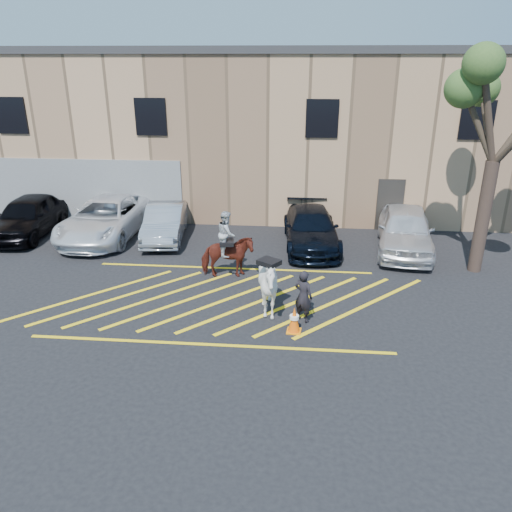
# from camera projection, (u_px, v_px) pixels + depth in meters

# --- Properties ---
(ground) EXTENTS (90.00, 90.00, 0.00)m
(ground) POSITION_uv_depth(u_px,v_px,m) (225.00, 296.00, 15.41)
(ground) COLOR black
(ground) RESTS_ON ground
(car_black_suv) EXTENTS (2.08, 4.79, 1.61)m
(car_black_suv) POSITION_uv_depth(u_px,v_px,m) (28.00, 216.00, 20.51)
(car_black_suv) COLOR black
(car_black_suv) RESTS_ON ground
(car_white_pickup) EXTENTS (2.79, 5.73, 1.57)m
(car_white_pickup) POSITION_uv_depth(u_px,v_px,m) (106.00, 218.00, 20.30)
(car_white_pickup) COLOR white
(car_white_pickup) RESTS_ON ground
(car_silver_sedan) EXTENTS (1.95, 4.31, 1.37)m
(car_silver_sedan) POSITION_uv_depth(u_px,v_px,m) (165.00, 222.00, 20.12)
(car_silver_sedan) COLOR #9BA0A9
(car_silver_sedan) RESTS_ON ground
(car_blue_suv) EXTENTS (2.35, 5.03, 1.42)m
(car_blue_suv) POSITION_uv_depth(u_px,v_px,m) (311.00, 228.00, 19.31)
(car_blue_suv) COLOR black
(car_blue_suv) RESTS_ON ground
(car_white_suv) EXTENTS (2.62, 5.11, 1.66)m
(car_white_suv) POSITION_uv_depth(u_px,v_px,m) (405.00, 230.00, 18.80)
(car_white_suv) COLOR silver
(car_white_suv) RESTS_ON ground
(handler) EXTENTS (0.66, 0.60, 1.52)m
(handler) POSITION_uv_depth(u_px,v_px,m) (303.00, 296.00, 13.72)
(handler) COLOR black
(handler) RESTS_ON ground
(warehouse) EXTENTS (32.42, 10.20, 7.30)m
(warehouse) POSITION_uv_depth(u_px,v_px,m) (258.00, 126.00, 25.15)
(warehouse) COLOR tan
(warehouse) RESTS_ON ground
(hatching_zone) EXTENTS (12.60, 5.12, 0.01)m
(hatching_zone) POSITION_uv_depth(u_px,v_px,m) (223.00, 301.00, 15.13)
(hatching_zone) COLOR yellow
(hatching_zone) RESTS_ON ground
(mounted_bay) EXTENTS (1.82, 1.01, 2.29)m
(mounted_bay) POSITION_uv_depth(u_px,v_px,m) (227.00, 251.00, 16.44)
(mounted_bay) COLOR maroon
(mounted_bay) RESTS_ON ground
(saddled_white) EXTENTS (2.14, 2.18, 1.81)m
(saddled_white) POSITION_uv_depth(u_px,v_px,m) (269.00, 285.00, 14.01)
(saddled_white) COLOR silver
(saddled_white) RESTS_ON ground
(traffic_cone) EXTENTS (0.41, 0.41, 0.73)m
(traffic_cone) POSITION_uv_depth(u_px,v_px,m) (294.00, 320.00, 13.30)
(traffic_cone) COLOR orange
(traffic_cone) RESTS_ON ground
(tree) EXTENTS (3.99, 4.37, 7.31)m
(tree) POSITION_uv_depth(u_px,v_px,m) (504.00, 99.00, 15.20)
(tree) COLOR #413027
(tree) RESTS_ON ground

